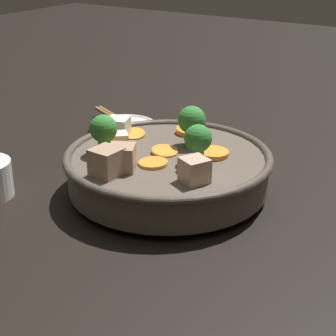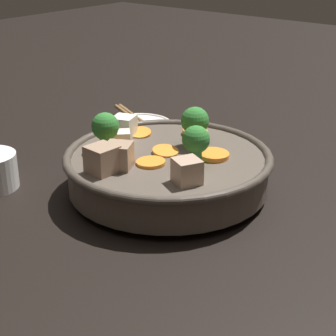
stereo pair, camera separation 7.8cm
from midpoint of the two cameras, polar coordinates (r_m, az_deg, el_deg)
name	(u,v)px [view 1 (the left image)]	position (r m, az deg, el deg)	size (l,w,h in m)	color
ground_plane	(168,192)	(0.79, -2.81, -2.55)	(3.00, 3.00, 0.00)	black
stirfry_bowl	(167,166)	(0.78, -2.95, 0.14)	(0.29, 0.29, 0.11)	#51473D
side_saucer	(123,127)	(1.03, -6.70, 4.08)	(0.12, 0.12, 0.01)	white
chopsticks_pair	(123,122)	(1.03, -6.73, 4.58)	(0.10, 0.20, 0.01)	olive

